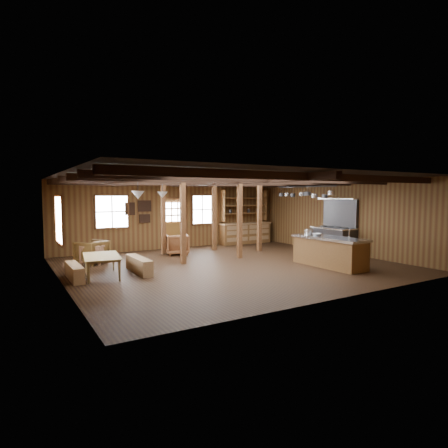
# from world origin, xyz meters

# --- Properties ---
(room) EXTENTS (10.04, 9.04, 2.84)m
(room) POSITION_xyz_m (0.00, 0.00, 1.40)
(room) COLOR black
(room) RESTS_ON ground
(ceiling_joists) EXTENTS (9.80, 8.82, 0.18)m
(ceiling_joists) POSITION_xyz_m (0.00, 0.18, 2.68)
(ceiling_joists) COLOR black
(ceiling_joists) RESTS_ON ceiling
(timber_posts) EXTENTS (3.95, 2.35, 2.80)m
(timber_posts) POSITION_xyz_m (0.52, 2.08, 1.40)
(timber_posts) COLOR #412312
(timber_posts) RESTS_ON floor
(back_door) EXTENTS (1.02, 0.08, 2.15)m
(back_door) POSITION_xyz_m (0.00, 4.45, 0.88)
(back_door) COLOR brown
(back_door) RESTS_ON floor
(window_back_left) EXTENTS (1.32, 0.06, 1.32)m
(window_back_left) POSITION_xyz_m (-2.60, 4.46, 1.60)
(window_back_left) COLOR white
(window_back_left) RESTS_ON wall_back
(window_back_right) EXTENTS (1.02, 0.06, 1.32)m
(window_back_right) POSITION_xyz_m (1.30, 4.46, 1.60)
(window_back_right) COLOR white
(window_back_right) RESTS_ON wall_back
(window_left) EXTENTS (0.14, 1.24, 1.32)m
(window_left) POSITION_xyz_m (-4.96, 0.50, 1.60)
(window_left) COLOR white
(window_left) RESTS_ON wall_back
(notice_boards) EXTENTS (1.08, 0.03, 0.90)m
(notice_boards) POSITION_xyz_m (-1.50, 4.46, 1.64)
(notice_boards) COLOR silver
(notice_boards) RESTS_ON wall_back
(back_counter) EXTENTS (2.55, 0.60, 2.45)m
(back_counter) POSITION_xyz_m (3.40, 4.20, 0.60)
(back_counter) COLOR brown
(back_counter) RESTS_ON floor
(pendant_lamps) EXTENTS (1.86, 2.36, 0.66)m
(pendant_lamps) POSITION_xyz_m (-2.25, 1.00, 2.25)
(pendant_lamps) COLOR #313133
(pendant_lamps) RESTS_ON ceiling
(pot_rack) EXTENTS (0.39, 3.00, 0.44)m
(pot_rack) POSITION_xyz_m (3.40, 0.19, 2.29)
(pot_rack) COLOR #313133
(pot_rack) RESTS_ON ceiling
(kitchen_island) EXTENTS (0.93, 2.52, 1.20)m
(kitchen_island) POSITION_xyz_m (2.55, -1.78, 0.48)
(kitchen_island) COLOR brown
(kitchen_island) RESTS_ON floor
(step_stool) EXTENTS (0.47, 0.40, 0.36)m
(step_stool) POSITION_xyz_m (3.00, -0.34, 0.18)
(step_stool) COLOR brown
(step_stool) RESTS_ON floor
(commercial_range) EXTENTS (0.88, 1.73, 2.13)m
(commercial_range) POSITION_xyz_m (4.64, -0.06, 0.67)
(commercial_range) COLOR #313133
(commercial_range) RESTS_ON floor
(dining_table) EXTENTS (1.16, 1.78, 0.59)m
(dining_table) POSITION_xyz_m (-3.90, 0.38, 0.29)
(dining_table) COLOR olive
(dining_table) RESTS_ON floor
(bench_wall) EXTENTS (0.28, 1.49, 0.41)m
(bench_wall) POSITION_xyz_m (-4.65, 0.38, 0.20)
(bench_wall) COLOR brown
(bench_wall) RESTS_ON floor
(bench_aisle) EXTENTS (0.30, 1.62, 0.45)m
(bench_aisle) POSITION_xyz_m (-2.89, 0.38, 0.22)
(bench_aisle) COLOR brown
(bench_aisle) RESTS_ON floor
(armchair_a) EXTENTS (1.15, 1.16, 0.77)m
(armchair_a) POSITION_xyz_m (-3.76, 2.52, 0.39)
(armchair_a) COLOR brown
(armchair_a) RESTS_ON floor
(armchair_b) EXTENTS (1.03, 1.05, 0.76)m
(armchair_b) POSITION_xyz_m (-0.60, 2.83, 0.38)
(armchair_b) COLOR brown
(armchair_b) RESTS_ON floor
(armchair_c) EXTENTS (0.97, 0.98, 0.65)m
(armchair_c) POSITION_xyz_m (-3.71, 2.45, 0.32)
(armchair_c) COLOR brown
(armchair_c) RESTS_ON floor
(counter_pot) EXTENTS (0.29, 0.29, 0.17)m
(counter_pot) POSITION_xyz_m (2.54, -0.87, 1.03)
(counter_pot) COLOR silver
(counter_pot) RESTS_ON kitchen_island
(bowl) EXTENTS (0.31, 0.31, 0.07)m
(bowl) POSITION_xyz_m (2.49, -1.28, 0.97)
(bowl) COLOR silver
(bowl) RESTS_ON kitchen_island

